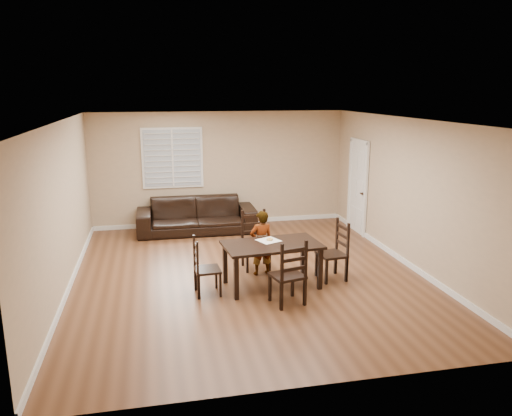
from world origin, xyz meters
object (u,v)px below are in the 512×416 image
(chair_left, at_px, (200,269))
(child, at_px, (261,243))
(dining_table, at_px, (272,249))
(chair_near, at_px, (254,241))
(donut, at_px, (270,239))
(chair_far, at_px, (291,277))
(sofa, at_px, (197,215))
(chair_right, at_px, (338,252))

(chair_left, relative_size, child, 0.81)
(dining_table, xyz_separation_m, chair_near, (-0.09, 1.01, -0.17))
(child, height_order, donut, child)
(chair_near, bearing_deg, chair_far, -86.30)
(chair_far, relative_size, sofa, 0.39)
(chair_far, distance_m, donut, 1.06)
(child, bearing_deg, chair_right, 150.50)
(dining_table, distance_m, chair_right, 1.22)
(dining_table, distance_m, child, 0.57)
(dining_table, distance_m, sofa, 3.63)
(dining_table, xyz_separation_m, donut, (0.00, 0.18, 0.11))
(child, bearing_deg, chair_far, 86.44)
(chair_far, bearing_deg, child, -97.53)
(dining_table, relative_size, chair_far, 1.60)
(chair_near, relative_size, sofa, 0.40)
(donut, relative_size, sofa, 0.04)
(chair_far, distance_m, chair_right, 1.46)
(chair_near, xyz_separation_m, chair_far, (0.19, -1.85, -0.01))
(chair_left, bearing_deg, sofa, -7.19)
(chair_left, height_order, donut, chair_left)
(donut, bearing_deg, chair_right, -2.91)
(chair_right, relative_size, child, 0.89)
(dining_table, xyz_separation_m, child, (-0.05, 0.57, -0.07))
(chair_near, height_order, chair_far, chair_near)
(chair_right, bearing_deg, donut, -99.42)
(chair_near, relative_size, chair_left, 1.13)
(sofa, bearing_deg, chair_near, -70.90)
(dining_table, height_order, donut, donut)
(chair_near, height_order, chair_right, chair_near)
(chair_left, height_order, child, child)
(chair_right, xyz_separation_m, child, (-1.25, 0.45, 0.11))
(chair_left, bearing_deg, chair_near, -47.53)
(chair_far, height_order, chair_left, chair_far)
(dining_table, bearing_deg, chair_near, 89.57)
(chair_far, height_order, chair_right, chair_far)
(dining_table, height_order, chair_far, chair_far)
(donut, bearing_deg, child, 98.33)
(child, xyz_separation_m, donut, (0.06, -0.39, 0.18))
(chair_far, height_order, donut, chair_far)
(chair_near, xyz_separation_m, sofa, (-0.84, 2.49, -0.09))
(chair_near, relative_size, donut, 9.65)
(chair_left, relative_size, donut, 8.55)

